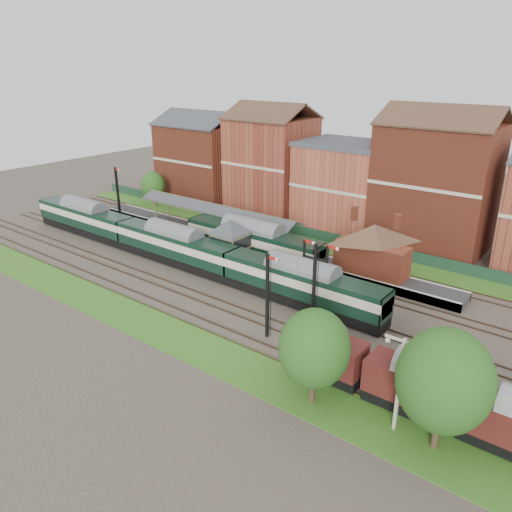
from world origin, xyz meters
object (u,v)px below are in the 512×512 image
Objects in this scene: signal_box at (230,242)px; dmu_train at (175,245)px; goods_van_a at (326,353)px; platform_railcar at (253,241)px; semaphore_bracket at (315,279)px.

signal_box is 0.11× the size of dmu_train.
dmu_train is 9.09× the size of goods_van_a.
signal_box reaches higher than goods_van_a.
signal_box is 6.92m from dmu_train.
semaphore_bracket is at bearing -32.39° from platform_railcar.
signal_box is 0.73× the size of semaphore_bracket.
platform_railcar is 3.18× the size of goods_van_a.
semaphore_bracket is at bearing -20.92° from signal_box.
dmu_train is at bearing -151.79° from signal_box.
signal_box is at bearing -104.67° from platform_railcar.
dmu_train is at bearing 161.08° from goods_van_a.
platform_railcar is 24.79m from goods_van_a.
platform_railcar is (-14.19, 9.00, -2.07)m from semaphore_bracket.
platform_railcar is (6.91, 6.50, 0.11)m from dmu_train.
signal_box reaches higher than platform_railcar.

